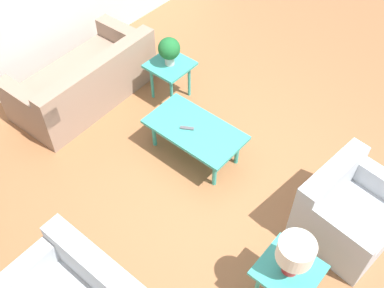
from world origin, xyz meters
TOP-DOWN VIEW (x-y plane):
  - ground_plane at (0.00, 0.00)m, footprint 14.00×14.00m
  - sofa at (2.15, 0.21)m, footprint 1.02×1.94m
  - armchair at (-1.48, -0.16)m, footprint 0.94×1.04m
  - coffee_table at (0.39, 0.04)m, footprint 1.15×0.63m
  - side_table_plant at (1.31, -0.55)m, footprint 0.53×0.53m
  - side_table_lamp at (-1.41, 0.89)m, footprint 0.53×0.53m
  - potted_plant at (1.31, -0.55)m, footprint 0.29×0.29m
  - table_lamp at (-1.41, 0.89)m, footprint 0.32×0.32m
  - remote_control at (0.46, 0.10)m, footprint 0.16×0.12m

SIDE VIEW (x-z plane):
  - ground_plane at x=0.00m, z-range 0.00..0.00m
  - sofa at x=2.15m, z-range -0.10..0.67m
  - armchair at x=-1.48m, z-range -0.08..0.71m
  - coffee_table at x=0.39m, z-range 0.17..0.61m
  - remote_control at x=0.46m, z-range 0.44..0.46m
  - side_table_plant at x=1.31m, z-range 0.19..0.75m
  - side_table_lamp at x=-1.41m, z-range 0.19..0.75m
  - potted_plant at x=1.31m, z-range 0.59..0.97m
  - table_lamp at x=-1.41m, z-range 0.63..1.06m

